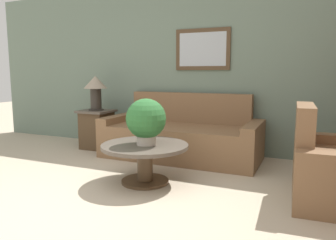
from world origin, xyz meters
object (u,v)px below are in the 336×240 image
table_lamp (96,87)px  potted_plant_on_table (146,120)px  couch_main (181,137)px  coffee_table (145,155)px  side_table (97,129)px

table_lamp → potted_plant_on_table: size_ratio=1.08×
couch_main → potted_plant_on_table: 1.29m
coffee_table → table_lamp: (-1.51, 1.19, 0.68)m
coffee_table → side_table: size_ratio=1.54×
coffee_table → side_table: (-1.51, 1.19, 0.00)m
coffee_table → table_lamp: table_lamp is taller
couch_main → potted_plant_on_table: bearing=-87.3°
side_table → potted_plant_on_table: 1.99m
coffee_table → table_lamp: size_ratio=1.75×
couch_main → coffee_table: (0.03, -1.21, 0.02)m
coffee_table → table_lamp: bearing=141.7°
couch_main → coffee_table: 1.21m
side_table → table_lamp: table_lamp is taller
couch_main → side_table: couch_main is taller
side_table → coffee_table: bearing=-38.3°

